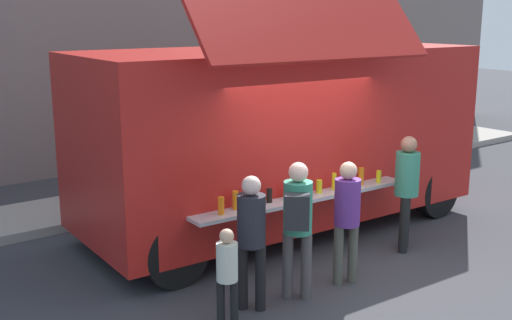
{
  "coord_description": "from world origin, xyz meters",
  "views": [
    {
      "loc": [
        -5.6,
        -5.72,
        3.39
      ],
      "look_at": [
        -0.18,
        1.51,
        1.3
      ],
      "focal_mm": 44.44,
      "sensor_mm": 36.0,
      "label": 1
    }
  ],
  "objects_px": {
    "food_truck_main": "(282,132)",
    "trash_bin": "(365,143)",
    "customer_mid_with_backpack": "(298,217)",
    "child_near_queue": "(227,270)",
    "customer_extra_browsing": "(407,183)",
    "customer_front_ordering": "(347,212)",
    "customer_rear_waiting": "(251,231)"
  },
  "relations": [
    {
      "from": "child_near_queue",
      "to": "customer_mid_with_backpack",
      "type": "bearing_deg",
      "value": -35.48
    },
    {
      "from": "customer_extra_browsing",
      "to": "customer_front_ordering",
      "type": "bearing_deg",
      "value": 67.1
    },
    {
      "from": "food_truck_main",
      "to": "customer_mid_with_backpack",
      "type": "bearing_deg",
      "value": -123.26
    },
    {
      "from": "customer_rear_waiting",
      "to": "customer_extra_browsing",
      "type": "bearing_deg",
      "value": -39.75
    },
    {
      "from": "child_near_queue",
      "to": "customer_extra_browsing",
      "type": "bearing_deg",
      "value": -34.3
    },
    {
      "from": "trash_bin",
      "to": "customer_extra_browsing",
      "type": "bearing_deg",
      "value": -130.3
    },
    {
      "from": "trash_bin",
      "to": "customer_mid_with_backpack",
      "type": "bearing_deg",
      "value": -142.56
    },
    {
      "from": "customer_front_ordering",
      "to": "customer_rear_waiting",
      "type": "height_order",
      "value": "customer_rear_waiting"
    },
    {
      "from": "customer_extra_browsing",
      "to": "child_near_queue",
      "type": "xyz_separation_m",
      "value": [
        -3.42,
        -0.43,
        -0.33
      ]
    },
    {
      "from": "trash_bin",
      "to": "customer_mid_with_backpack",
      "type": "xyz_separation_m",
      "value": [
        -5.89,
        -4.51,
        0.55
      ]
    },
    {
      "from": "customer_mid_with_backpack",
      "to": "child_near_queue",
      "type": "relative_size",
      "value": 1.47
    },
    {
      "from": "trash_bin",
      "to": "customer_extra_browsing",
      "type": "xyz_separation_m",
      "value": [
        -3.55,
        -4.19,
        0.52
      ]
    },
    {
      "from": "customer_mid_with_backpack",
      "to": "child_near_queue",
      "type": "xyz_separation_m",
      "value": [
        -1.09,
        -0.11,
        -0.35
      ]
    },
    {
      "from": "food_truck_main",
      "to": "customer_extra_browsing",
      "type": "xyz_separation_m",
      "value": [
        0.79,
        -1.87,
        -0.56
      ]
    },
    {
      "from": "trash_bin",
      "to": "customer_front_ordering",
      "type": "xyz_separation_m",
      "value": [
        -5.09,
        -4.53,
        0.47
      ]
    },
    {
      "from": "customer_front_ordering",
      "to": "child_near_queue",
      "type": "distance_m",
      "value": 1.91
    },
    {
      "from": "customer_mid_with_backpack",
      "to": "customer_rear_waiting",
      "type": "relative_size",
      "value": 1.05
    },
    {
      "from": "customer_front_ordering",
      "to": "customer_mid_with_backpack",
      "type": "relative_size",
      "value": 0.94
    },
    {
      "from": "trash_bin",
      "to": "customer_rear_waiting",
      "type": "relative_size",
      "value": 0.61
    },
    {
      "from": "customer_front_ordering",
      "to": "customer_rear_waiting",
      "type": "distance_m",
      "value": 1.41
    },
    {
      "from": "trash_bin",
      "to": "child_near_queue",
      "type": "height_order",
      "value": "child_near_queue"
    },
    {
      "from": "trash_bin",
      "to": "customer_mid_with_backpack",
      "type": "height_order",
      "value": "customer_mid_with_backpack"
    },
    {
      "from": "customer_mid_with_backpack",
      "to": "customer_extra_browsing",
      "type": "bearing_deg",
      "value": -39.97
    },
    {
      "from": "customer_extra_browsing",
      "to": "customer_mid_with_backpack",
      "type": "bearing_deg",
      "value": 62.44
    },
    {
      "from": "food_truck_main",
      "to": "trash_bin",
      "type": "bearing_deg",
      "value": 30.04
    },
    {
      "from": "customer_mid_with_backpack",
      "to": "customer_rear_waiting",
      "type": "xyz_separation_m",
      "value": [
        -0.6,
        0.1,
        -0.07
      ]
    },
    {
      "from": "customer_mid_with_backpack",
      "to": "customer_rear_waiting",
      "type": "bearing_deg",
      "value": 122.59
    },
    {
      "from": "food_truck_main",
      "to": "customer_rear_waiting",
      "type": "height_order",
      "value": "food_truck_main"
    },
    {
      "from": "food_truck_main",
      "to": "customer_extra_browsing",
      "type": "distance_m",
      "value": 2.11
    },
    {
      "from": "trash_bin",
      "to": "child_near_queue",
      "type": "distance_m",
      "value": 8.37
    },
    {
      "from": "food_truck_main",
      "to": "child_near_queue",
      "type": "xyz_separation_m",
      "value": [
        -2.63,
        -2.3,
        -0.88
      ]
    },
    {
      "from": "customer_rear_waiting",
      "to": "customer_mid_with_backpack",
      "type": "bearing_deg",
      "value": -53.61
    }
  ]
}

